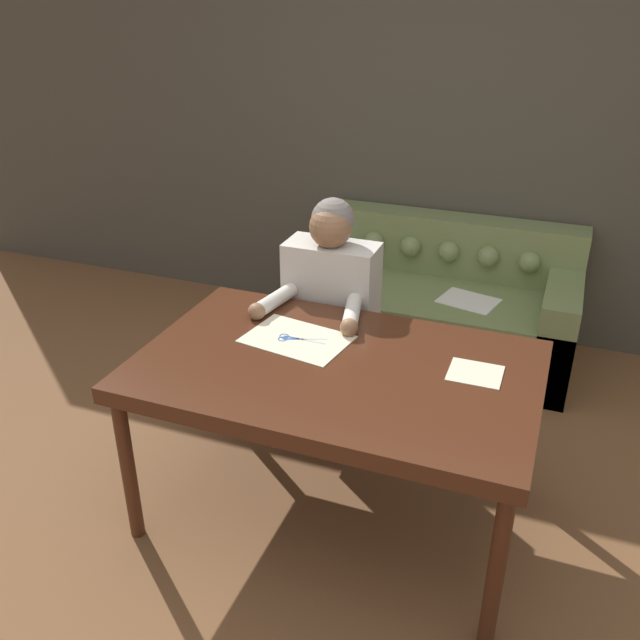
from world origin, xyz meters
The scene contains 8 objects.
ground_plane centered at (0.00, 0.00, 0.00)m, with size 16.00×16.00×0.00m, color brown.
wall_back centered at (0.00, 2.14, 1.30)m, with size 8.00×0.06×2.60m.
dining_table centered at (-0.02, 0.12, 0.69)m, with size 1.59×1.00×0.76m.
couch centered at (0.09, 1.73, 0.30)m, with size 1.60×0.82×0.81m.
person centered at (-0.28, 0.74, 0.63)m, with size 0.52×0.57×1.23m.
pattern_paper_main centered at (-0.25, 0.25, 0.76)m, with size 0.47×0.36×0.00m.
pattern_paper_offcut centered at (0.51, 0.24, 0.76)m, with size 0.21×0.18×0.00m.
scissors centered at (-0.26, 0.24, 0.76)m, with size 0.21×0.09×0.01m.
Camera 1 is at (0.75, -2.08, 2.12)m, focal length 38.00 mm.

